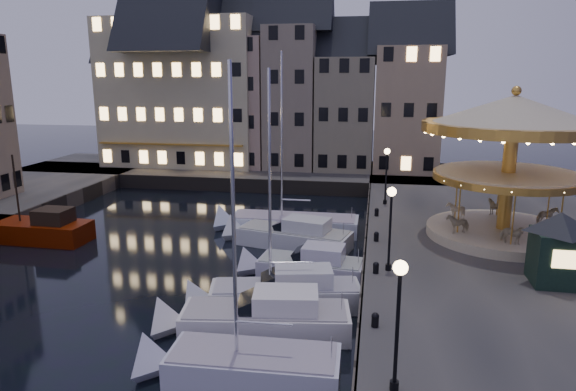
% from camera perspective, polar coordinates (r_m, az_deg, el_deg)
% --- Properties ---
extents(ground, '(160.00, 160.00, 0.00)m').
position_cam_1_polar(ground, '(26.27, -5.21, -10.70)').
color(ground, black).
rests_on(ground, ground).
extents(quay_east, '(16.00, 56.00, 1.30)m').
position_cam_1_polar(quay_east, '(31.76, 23.27, -6.21)').
color(quay_east, '#474442').
rests_on(quay_east, ground).
extents(quay_north, '(44.00, 12.00, 1.30)m').
position_cam_1_polar(quay_north, '(54.08, -5.82, 2.51)').
color(quay_north, '#474442').
rests_on(quay_north, ground).
extents(quaywall_e, '(0.15, 44.00, 1.30)m').
position_cam_1_polar(quaywall_e, '(30.83, 8.60, -5.82)').
color(quaywall_e, '#47423A').
rests_on(quaywall_e, ground).
extents(quaywall_n, '(48.00, 0.15, 1.30)m').
position_cam_1_polar(quaywall_n, '(47.88, -5.42, 1.12)').
color(quaywall_n, '#47423A').
rests_on(quaywall_n, ground).
extents(streetlamp_a, '(0.44, 0.44, 4.17)m').
position_cam_1_polar(streetlamp_a, '(15.65, 12.16, -12.06)').
color(streetlamp_a, black).
rests_on(streetlamp_a, quay_east).
extents(streetlamp_b, '(0.44, 0.44, 4.17)m').
position_cam_1_polar(streetlamp_b, '(25.07, 11.33, -2.33)').
color(streetlamp_b, black).
rests_on(streetlamp_b, quay_east).
extents(streetlamp_c, '(0.44, 0.44, 4.17)m').
position_cam_1_polar(streetlamp_c, '(38.25, 10.88, 3.02)').
color(streetlamp_c, black).
rests_on(streetlamp_c, quay_east).
extents(bollard_a, '(0.30, 0.30, 0.57)m').
position_cam_1_polar(bollard_a, '(20.29, 9.66, -13.39)').
color(bollard_a, black).
rests_on(bollard_a, quay_east).
extents(bollard_b, '(0.30, 0.30, 0.57)m').
position_cam_1_polar(bollard_b, '(25.33, 9.74, -7.85)').
color(bollard_b, black).
rests_on(bollard_b, quay_east).
extents(bollard_c, '(0.30, 0.30, 0.57)m').
position_cam_1_polar(bollard_c, '(30.06, 9.79, -4.46)').
color(bollard_c, black).
rests_on(bollard_c, quay_east).
extents(bollard_d, '(0.30, 0.30, 0.57)m').
position_cam_1_polar(bollard_d, '(35.34, 9.83, -1.78)').
color(bollard_d, black).
rests_on(bollard_d, quay_east).
extents(townhouse_na, '(5.50, 8.00, 12.80)m').
position_cam_1_polar(townhouse_na, '(59.20, -16.41, 9.92)').
color(townhouse_na, gray).
rests_on(townhouse_na, quay_north).
extents(townhouse_nb, '(6.16, 8.00, 13.80)m').
position_cam_1_polar(townhouse_nb, '(57.00, -11.42, 10.59)').
color(townhouse_nb, gray).
rests_on(townhouse_nb, quay_north).
extents(townhouse_nc, '(6.82, 8.00, 14.80)m').
position_cam_1_polar(townhouse_nc, '(55.11, -5.45, 11.23)').
color(townhouse_nc, tan).
rests_on(townhouse_nc, quay_north).
extents(townhouse_nd, '(5.50, 8.00, 15.80)m').
position_cam_1_polar(townhouse_nd, '(53.88, 0.58, 11.77)').
color(townhouse_nd, gray).
rests_on(townhouse_nd, quay_north).
extents(townhouse_ne, '(6.16, 8.00, 12.80)m').
position_cam_1_polar(townhouse_ne, '(53.34, 6.45, 10.06)').
color(townhouse_ne, gray).
rests_on(townhouse_ne, quay_north).
extents(townhouse_nf, '(6.82, 8.00, 13.80)m').
position_cam_1_polar(townhouse_nf, '(53.30, 13.08, 10.35)').
color(townhouse_nf, tan).
rests_on(townhouse_nf, quay_north).
extents(hotel_corner, '(17.60, 9.00, 16.80)m').
position_cam_1_polar(hotel_corner, '(56.94, -11.45, 12.10)').
color(hotel_corner, beige).
rests_on(hotel_corner, quay_north).
extents(motorboat_a, '(7.14, 2.52, 11.91)m').
position_cam_1_polar(motorboat_a, '(19.30, -5.57, -18.37)').
color(motorboat_a, silver).
rests_on(motorboat_a, ground).
extents(motorboat_b, '(8.14, 3.33, 2.15)m').
position_cam_1_polar(motorboat_b, '(22.15, -3.57, -13.60)').
color(motorboat_b, white).
rests_on(motorboat_b, ground).
extents(motorboat_c, '(8.05, 3.51, 10.65)m').
position_cam_1_polar(motorboat_c, '(24.35, -1.27, -10.90)').
color(motorboat_c, silver).
rests_on(motorboat_c, ground).
extents(motorboat_d, '(6.66, 2.69, 2.15)m').
position_cam_1_polar(motorboat_d, '(27.60, 1.71, -8.01)').
color(motorboat_d, silver).
rests_on(motorboat_d, ground).
extents(motorboat_e, '(8.26, 4.13, 2.15)m').
position_cam_1_polar(motorboat_e, '(32.73, 0.04, -4.54)').
color(motorboat_e, silver).
rests_on(motorboat_e, ground).
extents(motorboat_f, '(9.83, 2.60, 13.12)m').
position_cam_1_polar(motorboat_f, '(35.74, -0.23, -3.20)').
color(motorboat_f, silver).
rests_on(motorboat_f, ground).
extents(red_fishing_boat, '(7.34, 2.71, 5.88)m').
position_cam_1_polar(red_fishing_boat, '(37.53, -26.12, -3.52)').
color(red_fishing_boat, '#571100').
rests_on(red_fishing_boat, ground).
extents(carousel, '(10.02, 10.02, 8.76)m').
position_cam_1_polar(carousel, '(31.82, 23.62, 5.70)').
color(carousel, '#BEB08D').
rests_on(carousel, quay_east).
extents(ticket_kiosk, '(3.28, 3.28, 3.85)m').
position_cam_1_polar(ticket_kiosk, '(26.15, 27.89, -3.98)').
color(ticket_kiosk, black).
rests_on(ticket_kiosk, quay_east).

